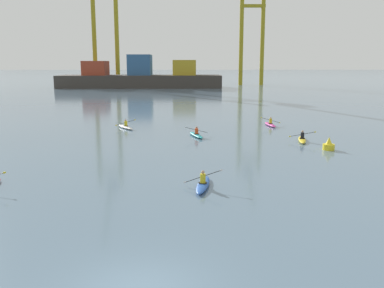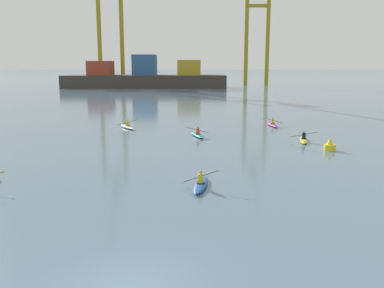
{
  "view_description": "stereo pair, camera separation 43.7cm",
  "coord_description": "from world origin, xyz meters",
  "px_view_note": "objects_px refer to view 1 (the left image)",
  "views": [
    {
      "loc": [
        1.4,
        -11.22,
        6.6
      ],
      "look_at": [
        1.86,
        19.85,
        0.6
      ],
      "focal_mm": 39.41,
      "sensor_mm": 36.0,
      "label": 1
    },
    {
      "loc": [
        1.84,
        -11.22,
        6.6
      ],
      "look_at": [
        1.86,
        19.85,
        0.6
      ],
      "focal_mm": 39.41,
      "sensor_mm": 36.0,
      "label": 2
    }
  ],
  "objects_px": {
    "gantry_crane_west": "(104,13)",
    "kayak_yellow": "(302,139)",
    "kayak_blue": "(203,184)",
    "kayak_white": "(126,127)",
    "kayak_magenta": "(270,124)",
    "channel_buoy": "(329,145)",
    "container_barge": "(140,77)",
    "kayak_teal": "(196,135)",
    "gantry_crane_west_mid": "(252,24)"
  },
  "relations": [
    {
      "from": "kayak_yellow",
      "to": "kayak_magenta",
      "type": "height_order",
      "value": "kayak_magenta"
    },
    {
      "from": "gantry_crane_west_mid",
      "to": "kayak_yellow",
      "type": "bearing_deg",
      "value": -95.99
    },
    {
      "from": "kayak_teal",
      "to": "kayak_blue",
      "type": "distance_m",
      "value": 15.87
    },
    {
      "from": "kayak_white",
      "to": "channel_buoy",
      "type": "bearing_deg",
      "value": -32.86
    },
    {
      "from": "kayak_magenta",
      "to": "kayak_white",
      "type": "bearing_deg",
      "value": -174.16
    },
    {
      "from": "kayak_white",
      "to": "kayak_yellow",
      "type": "height_order",
      "value": "same"
    },
    {
      "from": "gantry_crane_west",
      "to": "kayak_teal",
      "type": "height_order",
      "value": "gantry_crane_west"
    },
    {
      "from": "gantry_crane_west",
      "to": "kayak_magenta",
      "type": "bearing_deg",
      "value": -67.79
    },
    {
      "from": "gantry_crane_west",
      "to": "kayak_yellow",
      "type": "distance_m",
      "value": 94.21
    },
    {
      "from": "kayak_white",
      "to": "kayak_teal",
      "type": "height_order",
      "value": "kayak_teal"
    },
    {
      "from": "kayak_teal",
      "to": "kayak_yellow",
      "type": "bearing_deg",
      "value": -15.2
    },
    {
      "from": "gantry_crane_west_mid",
      "to": "kayak_magenta",
      "type": "height_order",
      "value": "gantry_crane_west_mid"
    },
    {
      "from": "kayak_teal",
      "to": "channel_buoy",
      "type": "bearing_deg",
      "value": -31.32
    },
    {
      "from": "container_barge",
      "to": "kayak_blue",
      "type": "xyz_separation_m",
      "value": [
        13.13,
        -93.25,
        -2.58
      ]
    },
    {
      "from": "channel_buoy",
      "to": "kayak_yellow",
      "type": "distance_m",
      "value": 3.82
    },
    {
      "from": "kayak_yellow",
      "to": "gantry_crane_west",
      "type": "bearing_deg",
      "value": 110.65
    },
    {
      "from": "kayak_yellow",
      "to": "kayak_blue",
      "type": "distance_m",
      "value": 16.18
    },
    {
      "from": "container_barge",
      "to": "kayak_blue",
      "type": "height_order",
      "value": "container_barge"
    },
    {
      "from": "kayak_yellow",
      "to": "channel_buoy",
      "type": "bearing_deg",
      "value": -74.11
    },
    {
      "from": "gantry_crane_west",
      "to": "kayak_yellow",
      "type": "relative_size",
      "value": 12.51
    },
    {
      "from": "gantry_crane_west",
      "to": "kayak_magenta",
      "type": "distance_m",
      "value": 85.72
    },
    {
      "from": "channel_buoy",
      "to": "container_barge",
      "type": "bearing_deg",
      "value": 105.54
    },
    {
      "from": "kayak_yellow",
      "to": "gantry_crane_west_mid",
      "type": "bearing_deg",
      "value": 84.01
    },
    {
      "from": "kayak_white",
      "to": "gantry_crane_west_mid",
      "type": "bearing_deg",
      "value": 73.12
    },
    {
      "from": "channel_buoy",
      "to": "kayak_teal",
      "type": "height_order",
      "value": "channel_buoy"
    },
    {
      "from": "container_barge",
      "to": "channel_buoy",
      "type": "xyz_separation_m",
      "value": [
        23.22,
        -83.5,
        -2.4
      ]
    },
    {
      "from": "kayak_yellow",
      "to": "kayak_blue",
      "type": "bearing_deg",
      "value": -123.97
    },
    {
      "from": "kayak_blue",
      "to": "gantry_crane_west_mid",
      "type": "bearing_deg",
      "value": 79.97
    },
    {
      "from": "kayak_magenta",
      "to": "kayak_blue",
      "type": "xyz_separation_m",
      "value": [
        -8.08,
        -22.4,
        0.0
      ]
    },
    {
      "from": "kayak_white",
      "to": "gantry_crane_west",
      "type": "bearing_deg",
      "value": 101.73
    },
    {
      "from": "kayak_white",
      "to": "kayak_yellow",
      "type": "bearing_deg",
      "value": -24.71
    },
    {
      "from": "kayak_magenta",
      "to": "gantry_crane_west",
      "type": "bearing_deg",
      "value": 112.21
    },
    {
      "from": "kayak_magenta",
      "to": "kayak_blue",
      "type": "bearing_deg",
      "value": -109.83
    },
    {
      "from": "channel_buoy",
      "to": "kayak_magenta",
      "type": "xyz_separation_m",
      "value": [
        -2.01,
        12.65,
        -0.19
      ]
    },
    {
      "from": "kayak_white",
      "to": "kayak_magenta",
      "type": "xyz_separation_m",
      "value": [
        15.17,
        1.55,
        0.0
      ]
    },
    {
      "from": "gantry_crane_west_mid",
      "to": "kayak_teal",
      "type": "distance_m",
      "value": 93.78
    },
    {
      "from": "kayak_magenta",
      "to": "kayak_blue",
      "type": "relative_size",
      "value": 1.0
    },
    {
      "from": "kayak_magenta",
      "to": "kayak_blue",
      "type": "height_order",
      "value": "kayak_blue"
    },
    {
      "from": "kayak_white",
      "to": "kayak_teal",
      "type": "bearing_deg",
      "value": -34.94
    },
    {
      "from": "container_barge",
      "to": "gantry_crane_west_mid",
      "type": "distance_m",
      "value": 37.55
    },
    {
      "from": "gantry_crane_west_mid",
      "to": "channel_buoy",
      "type": "distance_m",
      "value": 98.25
    },
    {
      "from": "gantry_crane_west",
      "to": "gantry_crane_west_mid",
      "type": "height_order",
      "value": "gantry_crane_west"
    },
    {
      "from": "kayak_magenta",
      "to": "kayak_yellow",
      "type": "bearing_deg",
      "value": -83.87
    },
    {
      "from": "gantry_crane_west_mid",
      "to": "kayak_white",
      "type": "xyz_separation_m",
      "value": [
        -25.86,
        -85.19,
        -17.73
      ]
    },
    {
      "from": "container_barge",
      "to": "gantry_crane_west",
      "type": "height_order",
      "value": "gantry_crane_west"
    },
    {
      "from": "gantry_crane_west",
      "to": "kayak_yellow",
      "type": "height_order",
      "value": "gantry_crane_west"
    },
    {
      "from": "container_barge",
      "to": "kayak_white",
      "type": "distance_m",
      "value": 72.7
    },
    {
      "from": "kayak_blue",
      "to": "kayak_white",
      "type": "bearing_deg",
      "value": 108.79
    },
    {
      "from": "kayak_magenta",
      "to": "channel_buoy",
      "type": "bearing_deg",
      "value": -80.97
    },
    {
      "from": "channel_buoy",
      "to": "kayak_magenta",
      "type": "distance_m",
      "value": 12.81
    }
  ]
}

